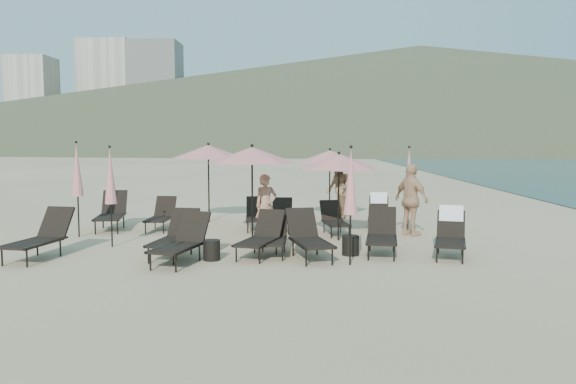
{
  "coord_description": "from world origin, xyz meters",
  "views": [
    {
      "loc": [
        0.34,
        -11.44,
        2.41
      ],
      "look_at": [
        -0.24,
        3.5,
        1.1
      ],
      "focal_mm": 35.0,
      "sensor_mm": 36.0,
      "label": 1
    }
  ],
  "objects_px": {
    "lounger_10": "(334,219)",
    "umbrella_closed_0": "(351,182)",
    "lounger_12": "(308,236)",
    "beachgoer_b": "(338,189)",
    "lounger_7": "(161,215)",
    "lounger_4": "(382,233)",
    "umbrella_open_0": "(252,155)",
    "side_table_0": "(212,250)",
    "lounger_1": "(182,241)",
    "umbrella_open_2": "(208,152)",
    "lounger_3": "(273,235)",
    "beachgoer_a": "(266,206)",
    "beachgoer_c": "(411,200)",
    "lounger_9": "(281,216)",
    "lounger_11": "(379,211)",
    "lounger_5": "(451,233)",
    "lounger_13": "(175,235)",
    "umbrella_closed_2": "(77,170)",
    "lounger_8": "(256,215)",
    "side_table_1": "(350,245)",
    "lounger_2": "(261,236)",
    "umbrella_open_1": "(339,162)",
    "lounger_0": "(40,236)",
    "umbrella_closed_1": "(409,173)",
    "umbrella_closed_3": "(110,176)",
    "umbrella_open_3": "(330,156)"
  },
  "relations": [
    {
      "from": "umbrella_closed_0",
      "to": "beachgoer_b",
      "type": "height_order",
      "value": "umbrella_closed_0"
    },
    {
      "from": "beachgoer_c",
      "to": "lounger_7",
      "type": "bearing_deg",
      "value": 48.24
    },
    {
      "from": "side_table_1",
      "to": "lounger_8",
      "type": "bearing_deg",
      "value": 123.5
    },
    {
      "from": "umbrella_open_0",
      "to": "side_table_0",
      "type": "distance_m",
      "value": 3.23
    },
    {
      "from": "lounger_10",
      "to": "beachgoer_c",
      "type": "xyz_separation_m",
      "value": [
        1.99,
        -0.21,
        0.55
      ]
    },
    {
      "from": "umbrella_open_2",
      "to": "umbrella_closed_2",
      "type": "xyz_separation_m",
      "value": [
        -2.85,
        -2.88,
        -0.43
      ]
    },
    {
      "from": "lounger_7",
      "to": "side_table_0",
      "type": "height_order",
      "value": "lounger_7"
    },
    {
      "from": "lounger_3",
      "to": "lounger_4",
      "type": "distance_m",
      "value": 2.37
    },
    {
      "from": "lounger_2",
      "to": "lounger_7",
      "type": "xyz_separation_m",
      "value": [
        -3.1,
        3.55,
        -0.02
      ]
    },
    {
      "from": "lounger_12",
      "to": "beachgoer_b",
      "type": "bearing_deg",
      "value": 65.76
    },
    {
      "from": "umbrella_closed_3",
      "to": "umbrella_closed_1",
      "type": "bearing_deg",
      "value": 17.57
    },
    {
      "from": "lounger_10",
      "to": "lounger_12",
      "type": "bearing_deg",
      "value": -112.34
    },
    {
      "from": "lounger_7",
      "to": "beachgoer_b",
      "type": "xyz_separation_m",
      "value": [
        5.05,
        2.45,
        0.54
      ]
    },
    {
      "from": "lounger_11",
      "to": "beachgoer_b",
      "type": "xyz_separation_m",
      "value": [
        -1.06,
        1.79,
        0.5
      ]
    },
    {
      "from": "lounger_12",
      "to": "umbrella_closed_2",
      "type": "bearing_deg",
      "value": 142.18
    },
    {
      "from": "lounger_11",
      "to": "umbrella_closed_3",
      "type": "distance_m",
      "value": 7.44
    },
    {
      "from": "lounger_3",
      "to": "umbrella_open_3",
      "type": "height_order",
      "value": "umbrella_open_3"
    },
    {
      "from": "lounger_8",
      "to": "beachgoer_b",
      "type": "relative_size",
      "value": 0.82
    },
    {
      "from": "side_table_1",
      "to": "beachgoer_c",
      "type": "relative_size",
      "value": 0.23
    },
    {
      "from": "beachgoer_a",
      "to": "beachgoer_c",
      "type": "relative_size",
      "value": 0.85
    },
    {
      "from": "lounger_10",
      "to": "lounger_11",
      "type": "relative_size",
      "value": 0.97
    },
    {
      "from": "lounger_4",
      "to": "lounger_12",
      "type": "bearing_deg",
      "value": -154.82
    },
    {
      "from": "lounger_1",
      "to": "umbrella_open_2",
      "type": "height_order",
      "value": "umbrella_open_2"
    },
    {
      "from": "umbrella_closed_2",
      "to": "beachgoer_a",
      "type": "height_order",
      "value": "umbrella_closed_2"
    },
    {
      "from": "lounger_7",
      "to": "umbrella_open_2",
      "type": "bearing_deg",
      "value": 55.94
    },
    {
      "from": "lounger_10",
      "to": "side_table_0",
      "type": "height_order",
      "value": "lounger_10"
    },
    {
      "from": "lounger_7",
      "to": "umbrella_closed_1",
      "type": "bearing_deg",
      "value": -3.31
    },
    {
      "from": "lounger_9",
      "to": "lounger_12",
      "type": "xyz_separation_m",
      "value": [
        0.76,
        -3.65,
        0.06
      ]
    },
    {
      "from": "lounger_1",
      "to": "umbrella_open_0",
      "type": "distance_m",
      "value": 3.48
    },
    {
      "from": "umbrella_open_0",
      "to": "lounger_13",
      "type": "bearing_deg",
      "value": -123.17
    },
    {
      "from": "lounger_9",
      "to": "umbrella_open_1",
      "type": "bearing_deg",
      "value": -44.68
    },
    {
      "from": "umbrella_closed_1",
      "to": "side_table_1",
      "type": "distance_m",
      "value": 3.78
    },
    {
      "from": "lounger_3",
      "to": "lounger_7",
      "type": "relative_size",
      "value": 1.0
    },
    {
      "from": "side_table_1",
      "to": "lounger_5",
      "type": "bearing_deg",
      "value": 1.06
    },
    {
      "from": "lounger_11",
      "to": "lounger_13",
      "type": "relative_size",
      "value": 0.92
    },
    {
      "from": "lounger_10",
      "to": "lounger_9",
      "type": "bearing_deg",
      "value": 150.43
    },
    {
      "from": "lounger_10",
      "to": "umbrella_closed_0",
      "type": "bearing_deg",
      "value": -98.0
    },
    {
      "from": "umbrella_open_0",
      "to": "beachgoer_c",
      "type": "bearing_deg",
      "value": 9.8
    },
    {
      "from": "lounger_5",
      "to": "lounger_11",
      "type": "distance_m",
      "value": 4.15
    },
    {
      "from": "lounger_11",
      "to": "lounger_8",
      "type": "bearing_deg",
      "value": -164.99
    },
    {
      "from": "lounger_9",
      "to": "beachgoer_c",
      "type": "height_order",
      "value": "beachgoer_c"
    },
    {
      "from": "lounger_2",
      "to": "umbrella_open_2",
      "type": "height_order",
      "value": "umbrella_open_2"
    },
    {
      "from": "lounger_4",
      "to": "lounger_13",
      "type": "distance_m",
      "value": 4.45
    },
    {
      "from": "lounger_4",
      "to": "umbrella_closed_2",
      "type": "bearing_deg",
      "value": 173.5
    },
    {
      "from": "umbrella_open_3",
      "to": "beachgoer_c",
      "type": "bearing_deg",
      "value": -56.08
    },
    {
      "from": "lounger_4",
      "to": "umbrella_open_0",
      "type": "xyz_separation_m",
      "value": [
        -3.0,
        1.74,
        1.66
      ]
    },
    {
      "from": "lounger_0",
      "to": "lounger_13",
      "type": "height_order",
      "value": "lounger_0"
    },
    {
      "from": "umbrella_closed_1",
      "to": "side_table_1",
      "type": "bearing_deg",
      "value": -119.93
    },
    {
      "from": "umbrella_closed_0",
      "to": "umbrella_closed_3",
      "type": "xyz_separation_m",
      "value": [
        -5.39,
        1.75,
        -0.01
      ]
    },
    {
      "from": "lounger_11",
      "to": "lounger_5",
      "type": "bearing_deg",
      "value": -68.03
    }
  ]
}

